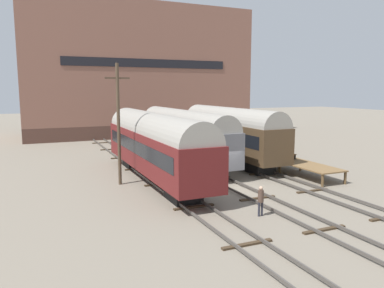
{
  "coord_description": "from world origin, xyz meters",
  "views": [
    {
      "loc": [
        -13.35,
        -22.83,
        7.04
      ],
      "look_at": [
        0.0,
        7.6,
        2.2
      ],
      "focal_mm": 35.0,
      "sensor_mm": 36.0,
      "label": 1
    }
  ],
  "objects_px": {
    "bench": "(288,154)",
    "utility_pole": "(119,123)",
    "train_car_grey": "(183,133)",
    "person_worker": "(261,198)",
    "train_car_brown": "(230,131)",
    "train_car_maroon": "(154,142)"
  },
  "relations": [
    {
      "from": "train_car_grey",
      "to": "train_car_maroon",
      "type": "bearing_deg",
      "value": -131.64
    },
    {
      "from": "train_car_grey",
      "to": "utility_pole",
      "type": "distance_m",
      "value": 9.14
    },
    {
      "from": "train_car_brown",
      "to": "utility_pole",
      "type": "relative_size",
      "value": 1.75
    },
    {
      "from": "train_car_brown",
      "to": "train_car_maroon",
      "type": "height_order",
      "value": "train_car_brown"
    },
    {
      "from": "train_car_brown",
      "to": "person_worker",
      "type": "xyz_separation_m",
      "value": [
        -6.24,
        -14.55,
        -2.01
      ]
    },
    {
      "from": "bench",
      "to": "person_worker",
      "type": "bearing_deg",
      "value": -134.75
    },
    {
      "from": "train_car_maroon",
      "to": "utility_pole",
      "type": "height_order",
      "value": "utility_pole"
    },
    {
      "from": "utility_pole",
      "to": "person_worker",
      "type": "bearing_deg",
      "value": -61.36
    },
    {
      "from": "bench",
      "to": "person_worker",
      "type": "relative_size",
      "value": 0.81
    },
    {
      "from": "train_car_brown",
      "to": "utility_pole",
      "type": "height_order",
      "value": "utility_pole"
    },
    {
      "from": "bench",
      "to": "utility_pole",
      "type": "distance_m",
      "value": 14.72
    },
    {
      "from": "train_car_brown",
      "to": "train_car_maroon",
      "type": "distance_m",
      "value": 9.97
    },
    {
      "from": "train_car_grey",
      "to": "bench",
      "type": "bearing_deg",
      "value": -43.57
    },
    {
      "from": "train_car_brown",
      "to": "bench",
      "type": "xyz_separation_m",
      "value": [
        2.49,
        -5.75,
        -1.51
      ]
    },
    {
      "from": "bench",
      "to": "utility_pole",
      "type": "bearing_deg",
      "value": 174.29
    },
    {
      "from": "train_car_maroon",
      "to": "utility_pole",
      "type": "relative_size",
      "value": 2.0
    },
    {
      "from": "person_worker",
      "to": "utility_pole",
      "type": "bearing_deg",
      "value": 118.64
    },
    {
      "from": "train_car_brown",
      "to": "utility_pole",
      "type": "xyz_separation_m",
      "value": [
        -11.83,
        -4.32,
        1.58
      ]
    },
    {
      "from": "train_car_grey",
      "to": "train_car_maroon",
      "type": "distance_m",
      "value": 6.81
    },
    {
      "from": "train_car_grey",
      "to": "person_worker",
      "type": "xyz_separation_m",
      "value": [
        -1.71,
        -15.47,
        -1.92
      ]
    },
    {
      "from": "bench",
      "to": "utility_pole",
      "type": "xyz_separation_m",
      "value": [
        -14.32,
        1.43,
        3.1
      ]
    },
    {
      "from": "train_car_maroon",
      "to": "utility_pole",
      "type": "xyz_separation_m",
      "value": [
        -2.78,
        -0.15,
        1.63
      ]
    }
  ]
}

